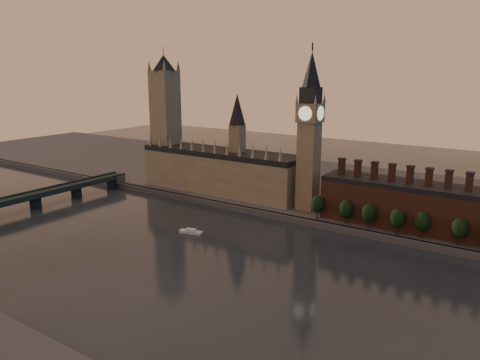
% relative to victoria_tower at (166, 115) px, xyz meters
% --- Properties ---
extents(ground, '(900.00, 900.00, 0.00)m').
position_rel_victoria_tower_xyz_m(ground, '(120.00, -115.00, -59.09)').
color(ground, black).
rests_on(ground, ground).
extents(north_bank, '(900.00, 182.00, 4.00)m').
position_rel_victoria_tower_xyz_m(north_bank, '(120.00, 63.04, -57.09)').
color(north_bank, '#47474C').
rests_on(north_bank, ground).
extents(palace_of_westminster, '(130.00, 30.30, 74.00)m').
position_rel_victoria_tower_xyz_m(palace_of_westminster, '(55.59, -0.09, -37.46)').
color(palace_of_westminster, gray).
rests_on(palace_of_westminster, north_bank).
extents(victoria_tower, '(24.00, 24.00, 108.00)m').
position_rel_victoria_tower_xyz_m(victoria_tower, '(0.00, 0.00, 0.00)').
color(victoria_tower, gray).
rests_on(victoria_tower, north_bank).
extents(big_ben, '(15.00, 15.00, 107.00)m').
position_rel_victoria_tower_xyz_m(big_ben, '(130.00, -5.00, -2.26)').
color(big_ben, gray).
rests_on(big_ben, north_bank).
extents(chimney_block, '(110.00, 25.00, 37.00)m').
position_rel_victoria_tower_xyz_m(chimney_block, '(200.00, -5.00, -41.27)').
color(chimney_block, brown).
rests_on(chimney_block, north_bank).
extents(embankment_tree_0, '(8.60, 8.60, 14.88)m').
position_rel_victoria_tower_xyz_m(embankment_tree_0, '(144.65, -20.71, -45.62)').
color(embankment_tree_0, black).
rests_on(embankment_tree_0, north_bank).
extents(embankment_tree_1, '(8.60, 8.60, 14.88)m').
position_rel_victoria_tower_xyz_m(embankment_tree_1, '(163.26, -20.70, -45.62)').
color(embankment_tree_1, black).
rests_on(embankment_tree_1, north_bank).
extents(embankment_tree_2, '(8.60, 8.60, 14.88)m').
position_rel_victoria_tower_xyz_m(embankment_tree_2, '(177.25, -21.09, -45.62)').
color(embankment_tree_2, black).
rests_on(embankment_tree_2, north_bank).
extents(embankment_tree_3, '(8.60, 8.60, 14.88)m').
position_rel_victoria_tower_xyz_m(embankment_tree_3, '(193.82, -21.41, -45.62)').
color(embankment_tree_3, black).
rests_on(embankment_tree_3, north_bank).
extents(embankment_tree_4, '(8.60, 8.60, 14.88)m').
position_rel_victoria_tower_xyz_m(embankment_tree_4, '(206.86, -19.94, -45.62)').
color(embankment_tree_4, black).
rests_on(embankment_tree_4, north_bank).
extents(embankment_tree_5, '(8.60, 8.60, 14.88)m').
position_rel_victoria_tower_xyz_m(embankment_tree_5, '(225.91, -20.43, -45.62)').
color(embankment_tree_5, black).
rests_on(embankment_tree_5, north_bank).
extents(westminster_bridge, '(14.00, 200.00, 11.55)m').
position_rel_victoria_tower_xyz_m(westminster_bridge, '(-35.00, -117.70, -51.65)').
color(westminster_bridge, '#1E2E29').
rests_on(westminster_bridge, ground).
extents(river_boat, '(14.67, 7.11, 2.83)m').
position_rel_victoria_tower_xyz_m(river_boat, '(89.66, -77.20, -58.01)').
color(river_boat, silver).
rests_on(river_boat, ground).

